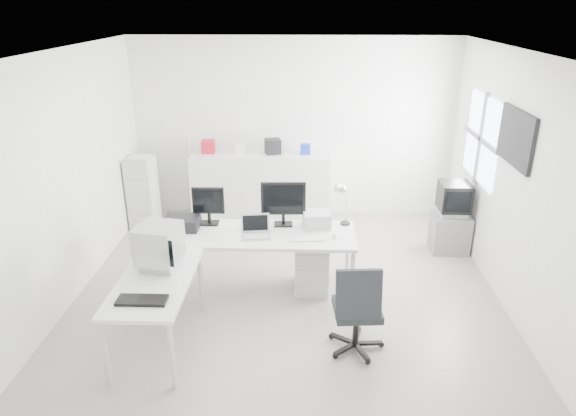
{
  "coord_description": "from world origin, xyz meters",
  "views": [
    {
      "loc": [
        0.2,
        -5.4,
        3.28
      ],
      "look_at": [
        0.0,
        0.2,
        1.0
      ],
      "focal_mm": 32.0,
      "sensor_mm": 36.0,
      "label": 1
    }
  ],
  "objects_px": {
    "lcd_monitor_small": "(209,205)",
    "sideboard": "(261,186)",
    "main_desk": "(253,261)",
    "crt_monitor": "(159,248)",
    "office_chair": "(357,305)",
    "side_desk": "(158,312)",
    "laser_printer": "(317,219)",
    "inkjet_printer": "(182,223)",
    "crt_tv": "(454,200)",
    "filing_cabinet": "(143,193)",
    "laptop": "(256,228)",
    "lcd_monitor_large": "(283,204)",
    "tv_cabinet": "(450,233)",
    "drawer_pedestal": "(312,266)"
  },
  "relations": [
    {
      "from": "lcd_monitor_small",
      "to": "tv_cabinet",
      "type": "relative_size",
      "value": 0.89
    },
    {
      "from": "main_desk",
      "to": "crt_monitor",
      "type": "bearing_deg",
      "value": -135.0
    },
    {
      "from": "side_desk",
      "to": "crt_monitor",
      "type": "bearing_deg",
      "value": 90.0
    },
    {
      "from": "drawer_pedestal",
      "to": "lcd_monitor_small",
      "type": "relative_size",
      "value": 1.25
    },
    {
      "from": "inkjet_printer",
      "to": "lcd_monitor_large",
      "type": "bearing_deg",
      "value": 6.98
    },
    {
      "from": "crt_monitor",
      "to": "laptop",
      "type": "bearing_deg",
      "value": 50.4
    },
    {
      "from": "main_desk",
      "to": "filing_cabinet",
      "type": "bearing_deg",
      "value": 135.57
    },
    {
      "from": "laser_printer",
      "to": "filing_cabinet",
      "type": "relative_size",
      "value": 0.29
    },
    {
      "from": "laptop",
      "to": "main_desk",
      "type": "bearing_deg",
      "value": 109.0
    },
    {
      "from": "crt_tv",
      "to": "filing_cabinet",
      "type": "height_order",
      "value": "filing_cabinet"
    },
    {
      "from": "laptop",
      "to": "tv_cabinet",
      "type": "distance_m",
      "value": 2.92
    },
    {
      "from": "laptop",
      "to": "laser_printer",
      "type": "xyz_separation_m",
      "value": [
        0.7,
        0.32,
        -0.03
      ]
    },
    {
      "from": "crt_tv",
      "to": "side_desk",
      "type": "bearing_deg",
      "value": -147.28
    },
    {
      "from": "main_desk",
      "to": "tv_cabinet",
      "type": "bearing_deg",
      "value": 23.35
    },
    {
      "from": "lcd_monitor_small",
      "to": "sideboard",
      "type": "distance_m",
      "value": 2.07
    },
    {
      "from": "crt_tv",
      "to": "sideboard",
      "type": "xyz_separation_m",
      "value": [
        -2.73,
        1.08,
        -0.23
      ]
    },
    {
      "from": "lcd_monitor_small",
      "to": "laser_printer",
      "type": "relative_size",
      "value": 1.52
    },
    {
      "from": "crt_tv",
      "to": "sideboard",
      "type": "distance_m",
      "value": 2.94
    },
    {
      "from": "crt_monitor",
      "to": "side_desk",
      "type": "bearing_deg",
      "value": -79.41
    },
    {
      "from": "lcd_monitor_large",
      "to": "crt_monitor",
      "type": "distance_m",
      "value": 1.63
    },
    {
      "from": "drawer_pedestal",
      "to": "office_chair",
      "type": "height_order",
      "value": "office_chair"
    },
    {
      "from": "side_desk",
      "to": "inkjet_printer",
      "type": "xyz_separation_m",
      "value": [
        0.0,
        1.2,
        0.45
      ]
    },
    {
      "from": "lcd_monitor_small",
      "to": "sideboard",
      "type": "bearing_deg",
      "value": 75.98
    },
    {
      "from": "crt_monitor",
      "to": "office_chair",
      "type": "xyz_separation_m",
      "value": [
        1.98,
        -0.26,
        -0.46
      ]
    },
    {
      "from": "office_chair",
      "to": "tv_cabinet",
      "type": "relative_size",
      "value": 1.86
    },
    {
      "from": "drawer_pedestal",
      "to": "crt_tv",
      "type": "bearing_deg",
      "value": 29.36
    },
    {
      "from": "sideboard",
      "to": "main_desk",
      "type": "bearing_deg",
      "value": -87.43
    },
    {
      "from": "laptop",
      "to": "side_desk",
      "type": "bearing_deg",
      "value": -139.55
    },
    {
      "from": "laptop",
      "to": "laser_printer",
      "type": "relative_size",
      "value": 1.14
    },
    {
      "from": "lcd_monitor_large",
      "to": "tv_cabinet",
      "type": "xyz_separation_m",
      "value": [
        2.28,
        0.88,
        -0.76
      ]
    },
    {
      "from": "laptop",
      "to": "tv_cabinet",
      "type": "bearing_deg",
      "value": 18.03
    },
    {
      "from": "side_desk",
      "to": "laser_printer",
      "type": "bearing_deg",
      "value": 39.52
    },
    {
      "from": "drawer_pedestal",
      "to": "filing_cabinet",
      "type": "bearing_deg",
      "value": 145.24
    },
    {
      "from": "side_desk",
      "to": "tv_cabinet",
      "type": "bearing_deg",
      "value": 32.72
    },
    {
      "from": "office_chair",
      "to": "sideboard",
      "type": "height_order",
      "value": "sideboard"
    },
    {
      "from": "lcd_monitor_small",
      "to": "crt_tv",
      "type": "xyz_separation_m",
      "value": [
        3.18,
        0.88,
        -0.22
      ]
    },
    {
      "from": "main_desk",
      "to": "laser_printer",
      "type": "height_order",
      "value": "laser_printer"
    },
    {
      "from": "lcd_monitor_small",
      "to": "tv_cabinet",
      "type": "height_order",
      "value": "lcd_monitor_small"
    },
    {
      "from": "office_chair",
      "to": "filing_cabinet",
      "type": "distance_m",
      "value": 4.21
    },
    {
      "from": "laser_printer",
      "to": "office_chair",
      "type": "relative_size",
      "value": 0.31
    },
    {
      "from": "drawer_pedestal",
      "to": "sideboard",
      "type": "xyz_separation_m",
      "value": [
        -0.8,
        2.17,
        0.24
      ]
    },
    {
      "from": "side_desk",
      "to": "filing_cabinet",
      "type": "distance_m",
      "value": 3.11
    },
    {
      "from": "main_desk",
      "to": "inkjet_printer",
      "type": "relative_size",
      "value": 5.93
    },
    {
      "from": "side_desk",
      "to": "laptop",
      "type": "height_order",
      "value": "laptop"
    },
    {
      "from": "office_chair",
      "to": "lcd_monitor_small",
      "type": "bearing_deg",
      "value": 136.61
    },
    {
      "from": "drawer_pedestal",
      "to": "crt_monitor",
      "type": "xyz_separation_m",
      "value": [
        -1.55,
        -0.9,
        0.66
      ]
    },
    {
      "from": "lcd_monitor_large",
      "to": "laser_printer",
      "type": "xyz_separation_m",
      "value": [
        0.4,
        -0.03,
        -0.19
      ]
    },
    {
      "from": "main_desk",
      "to": "laptop",
      "type": "bearing_deg",
      "value": -63.43
    },
    {
      "from": "side_desk",
      "to": "lcd_monitor_small",
      "type": "relative_size",
      "value": 2.91
    },
    {
      "from": "main_desk",
      "to": "drawer_pedestal",
      "type": "xyz_separation_m",
      "value": [
        0.7,
        0.05,
        -0.08
      ]
    }
  ]
}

